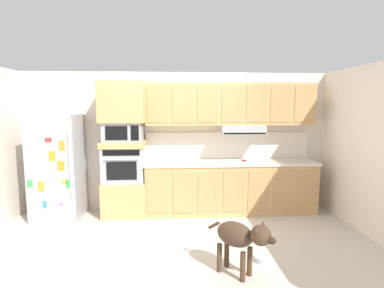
{
  "coord_description": "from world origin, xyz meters",
  "views": [
    {
      "loc": [
        -0.07,
        -4.39,
        1.88
      ],
      "look_at": [
        0.22,
        0.12,
        1.32
      ],
      "focal_mm": 27.87,
      "sensor_mm": 36.0,
      "label": 1
    }
  ],
  "objects": [
    {
      "name": "upper_cabinet_with_hood",
      "position": [
        0.96,
        0.87,
        1.9
      ],
      "size": [
        2.99,
        0.48,
        0.88
      ],
      "color": "tan",
      "rests_on": "backsplash_panel"
    },
    {
      "name": "oven_base_cabinet",
      "position": [
        -0.92,
        0.75,
        0.3
      ],
      "size": [
        0.74,
        0.62,
        0.6
      ],
      "primitive_type": "cube",
      "color": "tan",
      "rests_on": "ground"
    },
    {
      "name": "screwdriver",
      "position": [
        1.2,
        0.77,
        0.93
      ],
      "size": [
        0.17,
        0.16,
        0.03
      ],
      "color": "red",
      "rests_on": "countertop_slab"
    },
    {
      "name": "backsplash_panel",
      "position": [
        0.95,
        1.04,
        1.17
      ],
      "size": [
        3.03,
        0.02,
        0.5
      ],
      "primitive_type": "cube",
      "color": "white",
      "rests_on": "countertop_slab"
    },
    {
      "name": "built_in_oven",
      "position": [
        -0.92,
        0.75,
        0.9
      ],
      "size": [
        0.7,
        0.62,
        0.6
      ],
      "color": "#A8AAAF",
      "rests_on": "oven_base_cabinet"
    },
    {
      "name": "lower_cabinet_run",
      "position": [
        0.95,
        0.75,
        0.44
      ],
      "size": [
        2.99,
        0.63,
        0.88
      ],
      "color": "tan",
      "rests_on": "ground"
    },
    {
      "name": "ground_plane",
      "position": [
        0.0,
        0.0,
        0.0
      ],
      "size": [
        9.6,
        9.6,
        0.0
      ],
      "primitive_type": "plane",
      "color": "beige"
    },
    {
      "name": "appliance_upper_cabinet",
      "position": [
        -0.92,
        0.75,
        1.96
      ],
      "size": [
        0.74,
        0.62,
        0.68
      ],
      "primitive_type": "cube",
      "color": "tan",
      "rests_on": "microwave"
    },
    {
      "name": "countertop_slab",
      "position": [
        0.95,
        0.75,
        0.9
      ],
      "size": [
        3.03,
        0.64,
        0.04
      ],
      "primitive_type": "cube",
      "color": "silver",
      "rests_on": "lower_cabinet_run"
    },
    {
      "name": "side_panel_right",
      "position": [
        2.8,
        0.0,
        1.25
      ],
      "size": [
        0.12,
        7.1,
        2.5
      ],
      "primitive_type": "cube",
      "color": "white",
      "rests_on": "ground"
    },
    {
      "name": "refrigerator",
      "position": [
        -2.02,
        0.68,
        0.88
      ],
      "size": [
        0.76,
        0.73,
        1.76
      ],
      "color": "#ADADB2",
      "rests_on": "ground"
    },
    {
      "name": "back_kitchen_wall",
      "position": [
        0.0,
        1.11,
        1.25
      ],
      "size": [
        6.2,
        0.12,
        2.5
      ],
      "primitive_type": "cube",
      "color": "silver",
      "rests_on": "ground"
    },
    {
      "name": "microwave",
      "position": [
        -0.92,
        0.75,
        1.46
      ],
      "size": [
        0.64,
        0.54,
        0.32
      ],
      "color": "#A8AAAF",
      "rests_on": "appliance_mid_shelf"
    },
    {
      "name": "appliance_mid_shelf",
      "position": [
        -0.92,
        0.75,
        1.25
      ],
      "size": [
        0.74,
        0.62,
        0.1
      ],
      "primitive_type": "cube",
      "color": "tan",
      "rests_on": "built_in_oven"
    },
    {
      "name": "dog",
      "position": [
        0.67,
        -1.3,
        0.46
      ],
      "size": [
        0.66,
        0.63,
        0.67
      ],
      "rotation": [
        0.0,
        0.0,
        -0.76
      ],
      "color": "#473323",
      "rests_on": "ground"
    },
    {
      "name": "dog_food_bowl",
      "position": [
        1.01,
        -0.99,
        0.03
      ],
      "size": [
        0.2,
        0.2,
        0.06
      ],
      "color": "#B2B7BC",
      "rests_on": "ground"
    }
  ]
}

